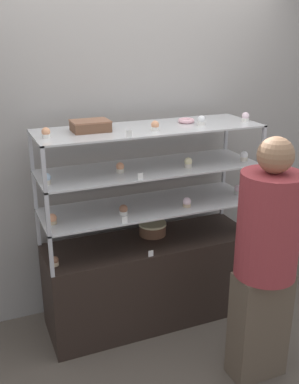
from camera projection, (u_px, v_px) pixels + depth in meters
name	position (u px, v px, depth m)	size (l,w,h in m)	color
ground_plane	(149.00, 316.00, 3.52)	(20.00, 20.00, 0.00)	brown
back_wall	(129.00, 143.00, 3.43)	(8.00, 0.05, 2.60)	gray
display_base	(149.00, 279.00, 3.41)	(1.54, 0.51, 0.66)	black
display_riser_lower	(149.00, 207.00, 3.21)	(1.54, 0.51, 0.28)	#B7B7BC
display_riser_middle	(149.00, 169.00, 3.11)	(1.54, 0.51, 0.28)	#B7B7BC
display_riser_upper	(149.00, 129.00, 3.02)	(1.54, 0.51, 0.28)	#B7B7BC
layer_cake_centerpiece	(153.00, 229.00, 3.38)	(0.21, 0.21, 0.09)	brown
sheet_cake_frosted	(90.00, 126.00, 2.88)	(0.24, 0.18, 0.07)	brown
cupcake_0	(55.00, 261.00, 2.94)	(0.05, 0.05, 0.06)	#CCB28C
cupcake_1	(241.00, 227.00, 3.44)	(0.05, 0.05, 0.06)	beige
price_tag_0	(151.00, 254.00, 3.06)	(0.04, 0.00, 0.04)	white
cupcake_2	(52.00, 219.00, 2.88)	(0.06, 0.06, 0.07)	#CCB28C
cupcake_3	(123.00, 210.00, 3.03)	(0.06, 0.06, 0.07)	white
cupcake_4	(187.00, 202.00, 3.16)	(0.06, 0.06, 0.07)	#CCB28C
cupcake_5	(238.00, 190.00, 3.42)	(0.06, 0.06, 0.07)	white
price_tag_1	(125.00, 220.00, 2.89)	(0.04, 0.00, 0.04)	white
cupcake_6	(47.00, 179.00, 2.75)	(0.05, 0.05, 0.07)	beige
cupcake_7	(120.00, 168.00, 2.98)	(0.05, 0.05, 0.07)	beige
cupcake_8	(188.00, 163.00, 3.09)	(0.05, 0.05, 0.07)	beige
cupcake_9	(244.00, 156.00, 3.25)	(0.05, 0.05, 0.07)	beige
price_tag_2	(140.00, 176.00, 2.84)	(0.04, 0.00, 0.04)	white
cupcake_10	(46.00, 133.00, 2.70)	(0.05, 0.05, 0.07)	white
cupcake_11	(155.00, 126.00, 2.90)	(0.05, 0.05, 0.07)	white
cupcake_12	(201.00, 121.00, 3.07)	(0.05, 0.05, 0.07)	white
cupcake_13	(245.00, 117.00, 3.20)	(0.05, 0.05, 0.07)	white
price_tag_3	(129.00, 134.00, 2.72)	(0.04, 0.00, 0.04)	white
donut_glazed	(186.00, 121.00, 3.16)	(0.12, 0.12, 0.03)	#EFB2BC
customer_figure	(266.00, 258.00, 2.66)	(0.37, 0.37, 1.57)	brown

